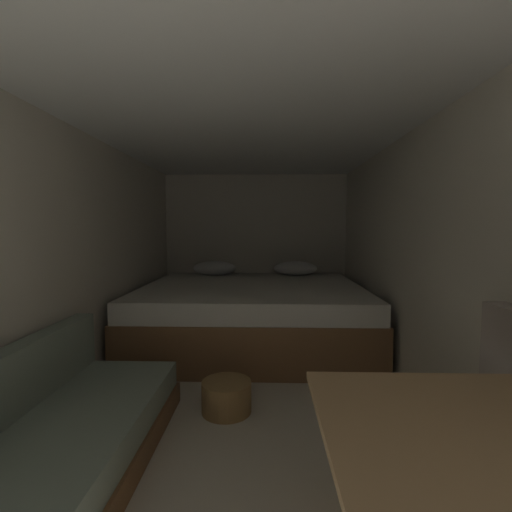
{
  "coord_description": "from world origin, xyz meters",
  "views": [
    {
      "loc": [
        0.16,
        -0.53,
        1.28
      ],
      "look_at": [
        0.07,
        2.47,
        1.05
      ],
      "focal_mm": 25.59,
      "sensor_mm": 36.0,
      "label": 1
    }
  ],
  "objects_px": {
    "wicker_basket": "(227,397)",
    "bed": "(252,313)",
    "dinette_table": "(460,452)",
    "sofa_left": "(13,485)"
  },
  "relations": [
    {
      "from": "dinette_table",
      "to": "wicker_basket",
      "type": "xyz_separation_m",
      "value": [
        -0.82,
        1.45,
        -0.54
      ]
    },
    {
      "from": "sofa_left",
      "to": "dinette_table",
      "type": "height_order",
      "value": "dinette_table"
    },
    {
      "from": "dinette_table",
      "to": "sofa_left",
      "type": "bearing_deg",
      "value": 165.25
    },
    {
      "from": "bed",
      "to": "dinette_table",
      "type": "bearing_deg",
      "value": -76.8
    },
    {
      "from": "sofa_left",
      "to": "bed",
      "type": "bearing_deg",
      "value": 70.59
    },
    {
      "from": "sofa_left",
      "to": "dinette_table",
      "type": "xyz_separation_m",
      "value": [
        1.61,
        -0.42,
        0.45
      ]
    },
    {
      "from": "bed",
      "to": "sofa_left",
      "type": "height_order",
      "value": "bed"
    },
    {
      "from": "bed",
      "to": "dinette_table",
      "type": "xyz_separation_m",
      "value": [
        0.7,
        -2.99,
        0.31
      ]
    },
    {
      "from": "wicker_basket",
      "to": "bed",
      "type": "bearing_deg",
      "value": 85.51
    },
    {
      "from": "sofa_left",
      "to": "wicker_basket",
      "type": "xyz_separation_m",
      "value": [
        0.78,
        1.02,
        -0.09
      ]
    }
  ]
}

